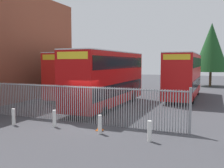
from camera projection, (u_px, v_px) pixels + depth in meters
name	position (u px, v px, depth m)	size (l,w,h in m)	color
ground_plane	(129.00, 103.00, 22.26)	(100.00, 100.00, 0.00)	#3D3D42
palisade_fence	(67.00, 102.00, 15.27)	(14.42, 0.14, 2.35)	gray
double_decker_bus_near_gate	(108.00, 77.00, 20.22)	(2.54, 10.81, 4.42)	#B70C0C
double_decker_bus_behind_fence_left	(184.00, 74.00, 25.15)	(2.54, 10.81, 4.42)	red
double_decker_bus_behind_fence_right	(85.00, 74.00, 25.85)	(2.54, 10.81, 4.42)	red
bollard_near_left	(14.00, 117.00, 14.40)	(0.20, 0.20, 0.95)	silver
bollard_center_front	(54.00, 119.00, 13.98)	(0.20, 0.20, 0.95)	silver
bollard_near_right	(100.00, 124.00, 12.66)	(0.20, 0.20, 0.95)	silver
bollard_far_right	(150.00, 131.00, 11.43)	(0.20, 0.20, 0.95)	silver
traffic_cone_by_gate	(100.00, 125.00, 13.25)	(0.34, 0.34, 0.59)	orange
tree_tall_back	(211.00, 47.00, 37.29)	(5.01, 5.01, 9.34)	#4C3823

